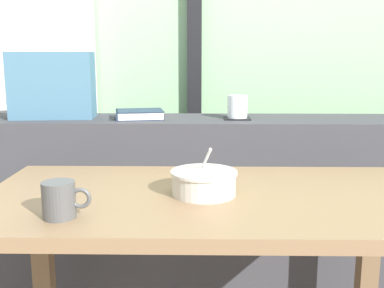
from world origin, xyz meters
name	(u,v)px	position (x,y,z in m)	size (l,w,h in m)	color
curtain_left_panel	(35,13)	(-0.78, 1.00, 1.25)	(0.56, 0.06, 2.50)	white
window_divider_post	(195,3)	(-0.01, 1.03, 1.30)	(0.07, 0.05, 2.60)	black
dark_console_ledge	(195,214)	(0.00, 0.55, 0.40)	(2.80, 0.32, 0.80)	#38383D
breakfast_table	(206,231)	(0.04, -0.07, 0.57)	(1.20, 0.62, 0.68)	brown
coaster_square	(237,118)	(0.17, 0.53, 0.81)	(0.10, 0.10, 0.01)	black
juice_glass	(237,107)	(0.17, 0.53, 0.85)	(0.08, 0.08, 0.09)	white
closed_book	(139,114)	(-0.22, 0.54, 0.82)	(0.21, 0.18, 0.03)	#1E2D47
throw_pillow	(52,85)	(-0.56, 0.55, 0.93)	(0.32, 0.14, 0.26)	#426B84
soup_bowl	(204,183)	(0.03, -0.07, 0.71)	(0.18, 0.18, 0.13)	beige
fork_utensil	(201,173)	(0.02, 0.14, 0.69)	(0.02, 0.17, 0.01)	silver
ceramic_mug	(60,200)	(-0.30, -0.26, 0.72)	(0.11, 0.08, 0.08)	#4C4C4C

